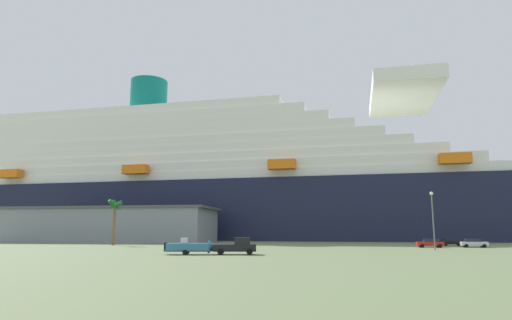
# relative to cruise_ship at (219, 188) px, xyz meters

# --- Properties ---
(ground_plane) EXTENTS (600.00, 600.00, 0.00)m
(ground_plane) POSITION_rel_cruise_ship_xyz_m (17.41, -33.62, -17.71)
(ground_plane) COLOR #66754C
(cruise_ship) EXTENTS (241.67, 44.27, 64.98)m
(cruise_ship) POSITION_rel_cruise_ship_xyz_m (0.00, 0.00, 0.00)
(cruise_ship) COLOR #191E38
(cruise_ship) RESTS_ON ground_plane
(terminal_building) EXTENTS (56.48, 24.02, 9.16)m
(terminal_building) POSITION_rel_cruise_ship_xyz_m (-19.06, -35.63, -13.11)
(terminal_building) COLOR gray
(terminal_building) RESTS_ON ground_plane
(pickup_truck) EXTENTS (5.90, 3.22, 2.20)m
(pickup_truck) POSITION_rel_cruise_ship_xyz_m (28.62, -87.03, -16.67)
(pickup_truck) COLOR black
(pickup_truck) RESTS_ON ground_plane
(small_boat_on_trailer) EXTENTS (7.69, 3.28, 2.15)m
(small_boat_on_trailer) POSITION_rel_cruise_ship_xyz_m (23.14, -88.26, -16.75)
(small_boat_on_trailer) COLOR #595960
(small_boat_on_trailer) RESTS_ON ground_plane
(palm_tree) EXTENTS (3.52, 3.43, 9.72)m
(palm_tree) POSITION_rel_cruise_ship_xyz_m (-5.83, -57.97, -10.10)
(palm_tree) COLOR brown
(palm_tree) RESTS_ON ground_plane
(street_lamp) EXTENTS (0.56, 0.56, 9.33)m
(street_lamp) POSITION_rel_cruise_ship_xyz_m (56.54, -68.45, -11.76)
(street_lamp) COLOR slate
(street_lamp) RESTS_ON ground_plane
(parked_car_black_coupe) EXTENTS (4.60, 2.31, 1.58)m
(parked_car_black_coupe) POSITION_rel_cruise_ship_xyz_m (63.58, -47.68, -16.88)
(parked_car_black_coupe) COLOR black
(parked_car_black_coupe) RESTS_ON ground_plane
(parked_car_red_hatchback) EXTENTS (4.72, 2.17, 1.58)m
(parked_car_red_hatchback) POSITION_rel_cruise_ship_xyz_m (57.77, -57.65, -16.88)
(parked_car_red_hatchback) COLOR red
(parked_car_red_hatchback) RESTS_ON ground_plane
(parked_car_silver_sedan) EXTENTS (4.65, 2.35, 1.58)m
(parked_car_silver_sedan) POSITION_rel_cruise_ship_xyz_m (65.69, -55.55, -16.88)
(parked_car_silver_sedan) COLOR silver
(parked_car_silver_sedan) RESTS_ON ground_plane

